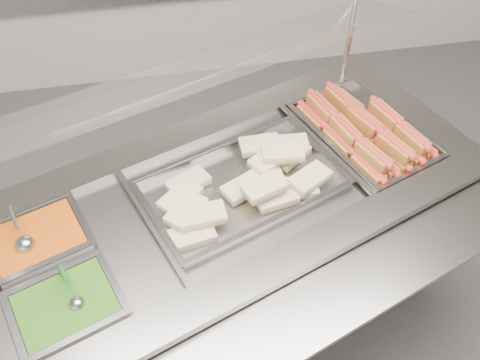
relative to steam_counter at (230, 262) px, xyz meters
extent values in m
cube|color=gray|center=(0.00, 0.00, -0.01)|extent=(1.94, 1.33, 0.87)
cube|color=gray|center=(0.12, -0.33, 0.44)|extent=(1.80, 0.78, 0.03)
cube|color=gray|center=(-0.12, 0.33, 0.44)|extent=(1.80, 0.78, 0.03)
cube|color=gray|center=(0.81, 0.31, 0.44)|extent=(0.32, 0.58, 0.03)
cube|color=black|center=(0.00, 0.00, 0.32)|extent=(1.71, 1.10, 0.02)
cube|color=gray|center=(0.40, 0.15, 0.45)|extent=(0.22, 0.54, 0.01)
cube|color=gray|center=(-0.28, -0.10, 0.45)|extent=(0.22, 0.54, 0.01)
cube|color=gray|center=(0.18, -0.48, 0.40)|extent=(1.76, 0.86, 0.02)
cylinder|color=gray|center=(0.88, -0.09, 0.37)|extent=(0.11, 0.25, 0.02)
cylinder|color=silver|center=(0.61, 0.57, 0.67)|extent=(0.02, 0.02, 0.44)
cube|color=silver|center=(-0.07, 0.19, 0.83)|extent=(1.64, 0.85, 0.08)
cube|color=#B9480A|center=(-0.65, -0.09, 0.41)|extent=(0.34, 0.30, 0.09)
cube|color=#1B5B0E|center=(-0.55, -0.36, 0.41)|extent=(0.34, 0.30, 0.09)
cube|color=brown|center=(0.53, 0.01, 0.43)|extent=(0.10, 0.16, 0.05)
cylinder|color=red|center=(0.53, 0.01, 0.45)|extent=(0.09, 0.16, 0.03)
cube|color=brown|center=(0.47, 0.17, 0.43)|extent=(0.10, 0.16, 0.05)
cylinder|color=red|center=(0.47, 0.17, 0.45)|extent=(0.08, 0.16, 0.03)
cube|color=brown|center=(0.40, 0.34, 0.43)|extent=(0.10, 0.16, 0.05)
cylinder|color=red|center=(0.40, 0.34, 0.45)|extent=(0.08, 0.16, 0.03)
cube|color=brown|center=(0.58, 0.03, 0.43)|extent=(0.10, 0.16, 0.05)
cylinder|color=red|center=(0.58, 0.03, 0.45)|extent=(0.09, 0.16, 0.03)
cube|color=brown|center=(0.52, 0.20, 0.43)|extent=(0.10, 0.16, 0.05)
cylinder|color=red|center=(0.52, 0.20, 0.45)|extent=(0.08, 0.17, 0.03)
cube|color=brown|center=(0.46, 0.36, 0.43)|extent=(0.10, 0.16, 0.05)
cylinder|color=red|center=(0.46, 0.36, 0.45)|extent=(0.09, 0.16, 0.03)
cube|color=brown|center=(0.64, 0.05, 0.43)|extent=(0.10, 0.16, 0.05)
cylinder|color=red|center=(0.64, 0.05, 0.45)|extent=(0.08, 0.16, 0.03)
cube|color=brown|center=(0.58, 0.22, 0.43)|extent=(0.10, 0.16, 0.05)
cylinder|color=red|center=(0.58, 0.22, 0.45)|extent=(0.09, 0.16, 0.03)
cube|color=brown|center=(0.52, 0.38, 0.43)|extent=(0.11, 0.16, 0.05)
cylinder|color=red|center=(0.52, 0.38, 0.45)|extent=(0.09, 0.16, 0.03)
cube|color=brown|center=(0.70, 0.08, 0.43)|extent=(0.10, 0.16, 0.05)
cylinder|color=red|center=(0.70, 0.08, 0.45)|extent=(0.09, 0.16, 0.03)
cube|color=brown|center=(0.64, 0.24, 0.43)|extent=(0.10, 0.16, 0.05)
cylinder|color=red|center=(0.64, 0.24, 0.45)|extent=(0.09, 0.16, 0.03)
cube|color=brown|center=(0.58, 0.40, 0.43)|extent=(0.10, 0.16, 0.05)
cylinder|color=red|center=(0.58, 0.40, 0.45)|extent=(0.09, 0.16, 0.03)
cube|color=brown|center=(0.76, 0.10, 0.43)|extent=(0.10, 0.16, 0.05)
cylinder|color=red|center=(0.76, 0.10, 0.45)|extent=(0.09, 0.16, 0.03)
cube|color=brown|center=(0.70, 0.26, 0.43)|extent=(0.10, 0.16, 0.05)
cylinder|color=red|center=(0.70, 0.26, 0.45)|extent=(0.09, 0.16, 0.03)
cube|color=brown|center=(0.54, 0.03, 0.48)|extent=(0.10, 0.16, 0.05)
cylinder|color=red|center=(0.54, 0.03, 0.50)|extent=(0.09, 0.16, 0.03)
cube|color=brown|center=(0.49, 0.19, 0.48)|extent=(0.09, 0.16, 0.05)
cylinder|color=red|center=(0.49, 0.19, 0.50)|extent=(0.07, 0.17, 0.03)
cube|color=brown|center=(0.44, 0.34, 0.48)|extent=(0.09, 0.16, 0.05)
cylinder|color=red|center=(0.44, 0.34, 0.50)|extent=(0.08, 0.17, 0.03)
cube|color=brown|center=(0.64, 0.06, 0.48)|extent=(0.11, 0.16, 0.05)
cylinder|color=red|center=(0.64, 0.06, 0.50)|extent=(0.10, 0.16, 0.03)
cube|color=brown|center=(0.58, 0.22, 0.48)|extent=(0.11, 0.16, 0.05)
cylinder|color=red|center=(0.58, 0.22, 0.50)|extent=(0.09, 0.16, 0.03)
cube|color=brown|center=(0.53, 0.37, 0.48)|extent=(0.10, 0.16, 0.05)
cylinder|color=red|center=(0.53, 0.37, 0.50)|extent=(0.08, 0.17, 0.03)
cube|color=brown|center=(0.72, 0.09, 0.48)|extent=(0.10, 0.16, 0.05)
cylinder|color=red|center=(0.72, 0.09, 0.50)|extent=(0.08, 0.17, 0.03)
cube|color=brown|center=(0.68, 0.25, 0.48)|extent=(0.10, 0.16, 0.05)
cylinder|color=red|center=(0.68, 0.25, 0.50)|extent=(0.08, 0.17, 0.03)
cube|color=#CCB589|center=(0.26, 0.14, 0.44)|extent=(0.17, 0.16, 0.03)
cube|color=#CCB589|center=(0.13, 0.02, 0.44)|extent=(0.16, 0.10, 0.03)
cube|color=#CCB589|center=(0.06, 0.00, 0.44)|extent=(0.17, 0.14, 0.03)
cube|color=#CCB589|center=(-0.15, -0.17, 0.44)|extent=(0.16, 0.11, 0.03)
cube|color=#CCB589|center=(0.25, -0.03, 0.44)|extent=(0.16, 0.10, 0.03)
cube|color=#CCB589|center=(0.27, 0.19, 0.44)|extent=(0.15, 0.10, 0.03)
cube|color=#CCB589|center=(-0.13, 0.06, 0.44)|extent=(0.17, 0.15, 0.03)
cube|color=#CCB589|center=(0.16, -0.06, 0.44)|extent=(0.16, 0.11, 0.03)
cube|color=#CCB589|center=(0.15, 0.18, 0.47)|extent=(0.15, 0.09, 0.03)
cube|color=#CCB589|center=(-0.17, -0.03, 0.48)|extent=(0.17, 0.16, 0.03)
cube|color=#CCB589|center=(0.17, 0.10, 0.47)|extent=(0.17, 0.15, 0.03)
cube|color=#CCB589|center=(-0.10, -0.12, 0.47)|extent=(0.15, 0.09, 0.03)
cube|color=#CCB589|center=(0.29, -0.02, 0.47)|extent=(0.17, 0.15, 0.03)
cube|color=#CCB589|center=(-0.16, -0.09, 0.47)|extent=(0.16, 0.17, 0.03)
cube|color=#CCB589|center=(0.22, 0.09, 0.50)|extent=(0.16, 0.10, 0.03)
cube|color=#CCB589|center=(0.12, -0.06, 0.50)|extent=(0.17, 0.13, 0.03)
sphere|color=#AAABAF|center=(-0.68, -0.12, 0.45)|extent=(0.07, 0.07, 0.07)
cylinder|color=#AAABAF|center=(-0.71, -0.05, 0.51)|extent=(0.07, 0.16, 0.08)
sphere|color=#AAABAF|center=(-0.52, -0.37, 0.45)|extent=(0.06, 0.06, 0.06)
cylinder|color=#157B29|center=(-0.54, -0.29, 0.51)|extent=(0.06, 0.14, 0.10)
camera|label=1|loc=(-0.19, -1.25, 1.85)|focal=40.00mm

